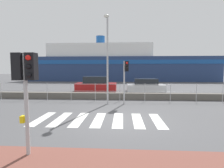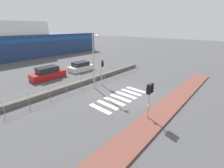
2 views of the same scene
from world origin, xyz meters
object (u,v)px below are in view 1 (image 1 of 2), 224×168
ferry_boat (118,65)px  traffic_light_near (25,77)px  streetlamp (107,50)px  parked_car_red (96,85)px  parked_car_white (146,86)px  traffic_light_far (126,73)px

ferry_boat → traffic_light_near: bearing=-92.4°
streetlamp → ferry_boat: (-0.09, 25.57, -0.41)m
traffic_light_near → ferry_boat: 32.80m
ferry_boat → parked_car_red: 18.66m
ferry_boat → parked_car_red: (-1.75, -18.41, -2.50)m
streetlamp → parked_car_red: 7.94m
traffic_light_near → streetlamp: size_ratio=0.47×
streetlamp → parked_car_red: streetlamp is taller
streetlamp → ferry_boat: bearing=90.2°
streetlamp → parked_car_white: bearing=64.2°
parked_car_white → traffic_light_far: bearing=-107.8°
traffic_light_near → parked_car_white: size_ratio=0.70×
streetlamp → parked_car_red: bearing=104.4°
parked_car_red → parked_car_white: bearing=0.0°
traffic_light_far → ferry_boat: bearing=92.9°
traffic_light_near → ferry_boat: ferry_boat is taller
ferry_boat → parked_car_white: size_ratio=9.58×
traffic_light_near → streetlamp: 7.48m
streetlamp → ferry_boat: ferry_boat is taller
parked_car_white → traffic_light_near: bearing=-108.8°
streetlamp → ferry_boat: 25.57m
ferry_boat → traffic_light_far: bearing=-87.1°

